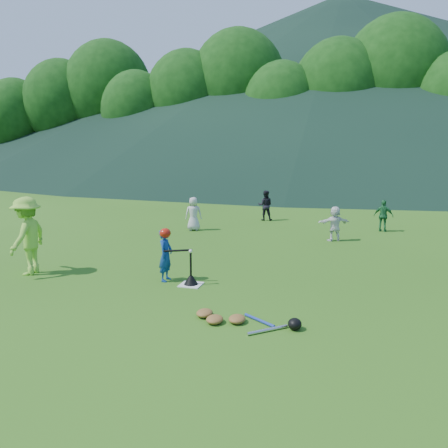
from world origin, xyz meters
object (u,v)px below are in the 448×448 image
at_px(fielder_c, 384,216).
at_px(batter_child, 166,255).
at_px(batting_tee, 191,279).
at_px(home_plate, 191,285).
at_px(fielder_d, 335,224).
at_px(fielder_b, 265,205).
at_px(adult_coach, 27,236).
at_px(fielder_a, 193,214).
at_px(equipment_pile, 237,319).

bearing_deg(fielder_c, batter_child, 69.56).
bearing_deg(batter_child, batting_tee, -103.00).
height_order(home_plate, fielder_d, fielder_d).
bearing_deg(fielder_b, adult_coach, 58.47).
bearing_deg(fielder_b, batter_child, 77.42).
relative_size(fielder_c, fielder_d, 1.01).
height_order(fielder_d, batting_tee, fielder_d).
distance_m(fielder_b, fielder_d, 4.41).
height_order(fielder_a, fielder_b, fielder_b).
bearing_deg(home_plate, fielder_c, 60.63).
relative_size(adult_coach, batting_tee, 2.62).
relative_size(home_plate, fielder_a, 0.38).
height_order(fielder_b, equipment_pile, fielder_b).
distance_m(batter_child, batting_tee, 0.79).
height_order(adult_coach, equipment_pile, adult_coach).
bearing_deg(fielder_a, batting_tee, 89.53).
bearing_deg(batter_child, fielder_c, -32.87).
distance_m(fielder_a, equipment_pile, 8.50).
bearing_deg(fielder_a, fielder_b, -144.95).
bearing_deg(adult_coach, home_plate, 85.87).
bearing_deg(batting_tee, adult_coach, -176.61).
relative_size(fielder_d, equipment_pile, 0.61).
bearing_deg(fielder_c, fielder_b, -2.92).
height_order(home_plate, fielder_c, fielder_c).
height_order(adult_coach, batting_tee, adult_coach).
distance_m(home_plate, adult_coach, 3.97).
relative_size(fielder_c, equipment_pile, 0.62).
bearing_deg(adult_coach, batting_tee, 85.87).
relative_size(adult_coach, fielder_d, 1.62).
height_order(fielder_c, batting_tee, fielder_c).
relative_size(home_plate, adult_coach, 0.25).
bearing_deg(home_plate, equipment_pile, -49.73).
height_order(batter_child, fielder_b, fielder_b).
bearing_deg(fielder_a, batter_child, 84.33).
distance_m(batter_child, fielder_a, 6.03).
bearing_deg(equipment_pile, adult_coach, 164.47).
bearing_deg(fielder_d, fielder_b, -75.65).
relative_size(adult_coach, fielder_b, 1.47).
height_order(adult_coach, fielder_d, adult_coach).
bearing_deg(batter_child, fielder_a, 14.94).
height_order(fielder_b, fielder_d, fielder_b).
bearing_deg(adult_coach, equipment_pile, 66.94).
relative_size(fielder_b, equipment_pile, 0.67).
xyz_separation_m(fielder_d, equipment_pile, (-1.28, -7.21, -0.48)).
bearing_deg(batting_tee, equipment_pile, -49.73).
relative_size(adult_coach, equipment_pile, 0.99).
xyz_separation_m(batter_child, adult_coach, (-3.23, -0.38, 0.32)).
bearing_deg(fielder_a, equipment_pile, 94.86).
distance_m(home_plate, fielder_a, 6.39).
bearing_deg(batting_tee, fielder_b, 90.78).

